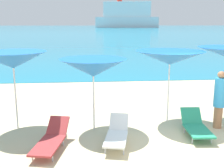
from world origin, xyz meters
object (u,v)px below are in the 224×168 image
(umbrella_1, at_px, (13,60))
(cruise_ship, at_px, (127,16))
(umbrella_3, at_px, (170,58))
(lounge_chair_1, at_px, (51,139))
(beachgoer_2, at_px, (219,98))
(lounge_chair_5, at_px, (196,126))
(umbrella_2, at_px, (93,68))
(lounge_chair_2, at_px, (117,134))

(umbrella_1, height_order, cruise_ship, cruise_ship)
(umbrella_3, xyz_separation_m, lounge_chair_1, (-3.51, -1.74, -1.81))
(beachgoer_2, bearing_deg, umbrella_1, 36.18)
(lounge_chair_5, distance_m, cruise_ship, 216.28)
(umbrella_3, height_order, lounge_chair_5, umbrella_3)
(umbrella_1, xyz_separation_m, umbrella_2, (2.32, -0.27, -0.21))
(beachgoer_2, bearing_deg, lounge_chair_2, 57.88)
(lounge_chair_2, relative_size, lounge_chair_5, 1.06)
(umbrella_3, relative_size, lounge_chair_1, 1.28)
(lounge_chair_5, bearing_deg, umbrella_3, 114.26)
(lounge_chair_5, bearing_deg, umbrella_2, 167.89)
(umbrella_1, height_order, lounge_chair_2, umbrella_1)
(lounge_chair_2, relative_size, beachgoer_2, 0.88)
(umbrella_2, bearing_deg, lounge_chair_2, -65.16)
(umbrella_1, distance_m, beachgoer_2, 6.22)
(umbrella_2, distance_m, umbrella_3, 2.44)
(cruise_ship, bearing_deg, umbrella_1, -85.94)
(cruise_ship, bearing_deg, umbrella_2, -85.32)
(lounge_chair_2, bearing_deg, cruise_ship, 94.06)
(umbrella_3, relative_size, lounge_chair_5, 1.58)
(umbrella_3, distance_m, lounge_chair_5, 2.23)
(umbrella_1, height_order, umbrella_3, umbrella_1)
(umbrella_1, bearing_deg, umbrella_3, 1.99)
(lounge_chair_2, height_order, cruise_ship, cruise_ship)
(umbrella_2, height_order, cruise_ship, cruise_ship)
(umbrella_1, relative_size, lounge_chair_5, 1.60)
(umbrella_3, bearing_deg, umbrella_1, -178.01)
(umbrella_1, bearing_deg, beachgoer_2, -5.00)
(cruise_ship, bearing_deg, lounge_chair_2, -85.12)
(lounge_chair_2, distance_m, lounge_chair_5, 2.33)
(beachgoer_2, height_order, cruise_ship, cruise_ship)
(umbrella_2, height_order, lounge_chair_2, umbrella_2)
(umbrella_2, relative_size, cruise_ship, 0.04)
(lounge_chair_2, xyz_separation_m, lounge_chair_5, (2.30, 0.42, -0.02))
(umbrella_3, bearing_deg, beachgoer_2, -27.01)
(umbrella_3, bearing_deg, lounge_chair_1, -153.59)
(lounge_chair_5, bearing_deg, cruise_ship, 85.96)
(lounge_chair_1, relative_size, lounge_chair_2, 1.16)
(umbrella_1, height_order, umbrella_2, umbrella_1)
(lounge_chair_5, height_order, cruise_ship, cruise_ship)
(lounge_chair_5, xyz_separation_m, cruise_ship, (28.68, 214.20, 8.39))
(lounge_chair_2, distance_m, cruise_ship, 217.01)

